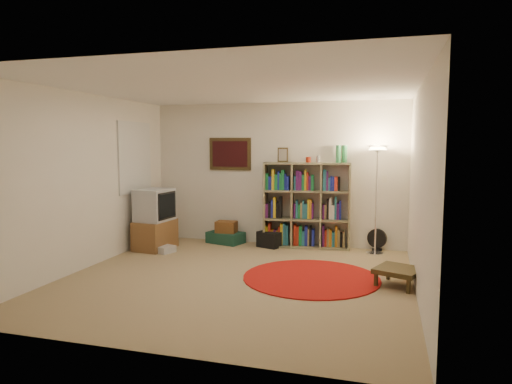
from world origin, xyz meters
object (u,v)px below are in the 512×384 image
(suitcase, at_px, (226,237))
(side_table, at_px, (398,271))
(bookshelf, at_px, (305,206))
(floor_lamp, at_px, (377,164))
(tv_stand, at_px, (155,220))
(floor_fan, at_px, (377,240))

(suitcase, height_order, side_table, side_table)
(bookshelf, distance_m, floor_lamp, 1.42)
(floor_lamp, bearing_deg, suitcase, 176.78)
(bookshelf, bearing_deg, floor_lamp, -18.18)
(floor_lamp, xyz_separation_m, tv_stand, (-3.60, -0.63, -0.97))
(floor_lamp, bearing_deg, side_table, -79.05)
(suitcase, bearing_deg, bookshelf, 21.04)
(suitcase, xyz_separation_m, side_table, (2.93, -1.79, 0.10))
(floor_fan, relative_size, tv_stand, 0.36)
(floor_lamp, distance_m, floor_fan, 1.30)
(floor_lamp, xyz_separation_m, floor_fan, (0.03, 0.28, -1.27))
(suitcase, distance_m, side_table, 3.43)
(tv_stand, distance_m, suitcase, 1.32)
(tv_stand, bearing_deg, floor_fan, 20.13)
(bookshelf, xyz_separation_m, floor_lamp, (1.19, -0.25, 0.75))
(floor_fan, xyz_separation_m, tv_stand, (-3.63, -0.91, 0.31))
(floor_lamp, height_order, side_table, floor_lamp)
(tv_stand, distance_m, side_table, 4.06)
(tv_stand, xyz_separation_m, suitcase, (0.99, 0.77, -0.39))
(bookshelf, relative_size, tv_stand, 1.72)
(tv_stand, height_order, suitcase, tv_stand)
(bookshelf, distance_m, tv_stand, 2.58)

